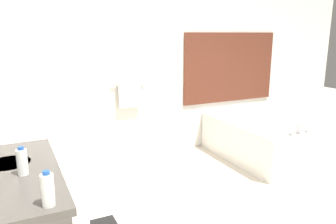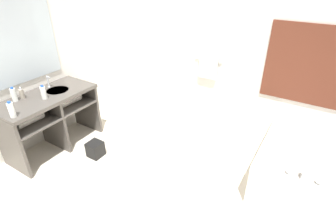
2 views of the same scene
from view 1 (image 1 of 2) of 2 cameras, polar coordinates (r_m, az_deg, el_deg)
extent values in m
cube|color=white|center=(4.74, -3.69, 8.13)|extent=(7.40, 0.06, 2.70)
cube|color=brown|center=(5.42, 10.79, 7.62)|extent=(1.70, 0.02, 1.10)
cylinder|color=silver|center=(4.60, -6.80, 5.38)|extent=(0.50, 0.02, 0.02)
cube|color=silver|center=(4.61, -6.70, 3.27)|extent=(0.32, 0.04, 0.40)
cube|color=#4C4742|center=(2.50, -25.97, -10.06)|extent=(0.65, 1.33, 0.05)
cube|color=#4C4742|center=(2.61, -25.39, -15.20)|extent=(0.62, 1.26, 0.02)
cylinder|color=white|center=(2.70, -25.93, -9.30)|extent=(0.31, 0.31, 0.14)
cube|color=#4C4742|center=(3.27, -25.30, -12.86)|extent=(0.60, 0.04, 0.82)
cylinder|color=silver|center=(2.28, -24.12, -17.24)|extent=(0.13, 0.37, 0.13)
cylinder|color=silver|center=(2.88, -24.69, -10.74)|extent=(0.13, 0.37, 0.13)
cube|color=silver|center=(5.02, 15.70, -4.57)|extent=(1.01, 1.60, 0.56)
ellipsoid|color=white|center=(4.98, 15.79, -3.15)|extent=(0.73, 1.15, 0.30)
cube|color=silver|center=(4.45, 21.91, -2.77)|extent=(0.04, 0.07, 0.12)
sphere|color=silver|center=(4.36, 20.63, -3.40)|extent=(0.06, 0.06, 0.06)
sphere|color=silver|center=(4.56, 23.06, -2.89)|extent=(0.06, 0.06, 0.06)
cylinder|color=silver|center=(1.93, -20.20, -12.67)|extent=(0.07, 0.07, 0.18)
cylinder|color=#1E4CA8|center=(1.89, -20.46, -9.88)|extent=(0.04, 0.04, 0.02)
cylinder|color=silver|center=(2.39, -24.05, -7.99)|extent=(0.07, 0.07, 0.18)
cylinder|color=#1E4CA8|center=(2.36, -24.27, -5.77)|extent=(0.04, 0.04, 0.02)
camera|label=2|loc=(3.20, 59.46, 19.18)|focal=28.00mm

